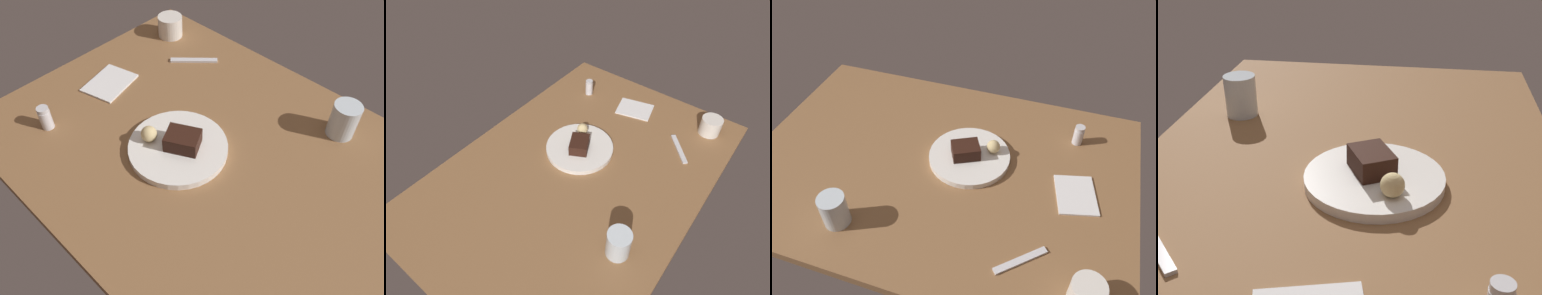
{
  "view_description": "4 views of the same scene",
  "coord_description": "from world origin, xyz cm",
  "views": [
    {
      "loc": [
        -41.53,
        53.05,
        80.82
      ],
      "look_at": [
        3.78,
        5.43,
        7.05
      ],
      "focal_mm": 37.62,
      "sensor_mm": 36.0,
      "label": 1
    },
    {
      "loc": [
        -61.92,
        -46.52,
        93.76
      ],
      "look_at": [
        4.47,
        3.83,
        8.47
      ],
      "focal_mm": 30.65,
      "sensor_mm": 36.0,
      "label": 2
    },
    {
      "loc": [
        33.91,
        -76.84,
        91.06
      ],
      "look_at": [
        5.93,
        7.36,
        5.87
      ],
      "focal_mm": 36.31,
      "sensor_mm": 36.0,
      "label": 3
    },
    {
      "loc": [
        87.52,
        13.0,
        51.14
      ],
      "look_at": [
        0.7,
        0.36,
        6.09
      ],
      "focal_mm": 47.65,
      "sensor_mm": 36.0,
      "label": 4
    }
  ],
  "objects": [
    {
      "name": "coffee_cup",
      "position": [
        47.55,
        -29.84,
        6.53
      ],
      "size": [
        8.16,
        8.16,
        7.05
      ],
      "primitive_type": "cylinder",
      "color": "silver",
      "rests_on": "dining_table"
    },
    {
      "name": "folded_napkin",
      "position": [
        42.13,
        1.25,
        3.3
      ],
      "size": [
        14.45,
        16.83,
        0.6
      ],
      "primitive_type": "cube",
      "rotation": [
        0.0,
        0.0,
        0.25
      ],
      "color": "white",
      "rests_on": "dining_table"
    },
    {
      "name": "chocolate_cake_slice",
      "position": [
        7.17,
        5.25,
        7.0
      ],
      "size": [
        10.62,
        9.83,
        4.21
      ],
      "primitive_type": "cube",
      "rotation": [
        0.0,
        0.0,
        3.62
      ],
      "color": "black",
      "rests_on": "dessert_plate"
    },
    {
      "name": "bread_roll",
      "position": [
        14.94,
        9.58,
        6.99
      ],
      "size": [
        4.19,
        4.19,
        4.19
      ],
      "primitive_type": "sphere",
      "color": "#DBC184",
      "rests_on": "dessert_plate"
    },
    {
      "name": "dessert_spoon",
      "position": [
        31.41,
        -24.52,
        3.35
      ],
      "size": [
        12.24,
        11.5,
        0.7
      ],
      "primitive_type": "cube",
      "rotation": [
        0.0,
        0.0,
        0.75
      ],
      "color": "silver",
      "rests_on": "dining_table"
    },
    {
      "name": "dining_table",
      "position": [
        0.0,
        0.0,
        1.5
      ],
      "size": [
        120.0,
        84.0,
        3.0
      ],
      "primitive_type": "cube",
      "color": "brown",
      "rests_on": "ground"
    },
    {
      "name": "dessert_plate",
      "position": [
        8.25,
        5.9,
        3.95
      ],
      "size": [
        25.56,
        25.56,
        1.89
      ],
      "primitive_type": "cylinder",
      "color": "white",
      "rests_on": "dining_table"
    },
    {
      "name": "water_glass",
      "position": [
        -18.62,
        -28.17,
        7.82
      ],
      "size": [
        7.28,
        7.28,
        9.64
      ],
      "primitive_type": "cylinder",
      "color": "silver",
      "rests_on": "dining_table"
    },
    {
      "name": "salt_shaker",
      "position": [
        39.75,
        24.2,
        6.39
      ],
      "size": [
        3.27,
        3.27,
        6.87
      ],
      "color": "silver",
      "rests_on": "dining_table"
    }
  ]
}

